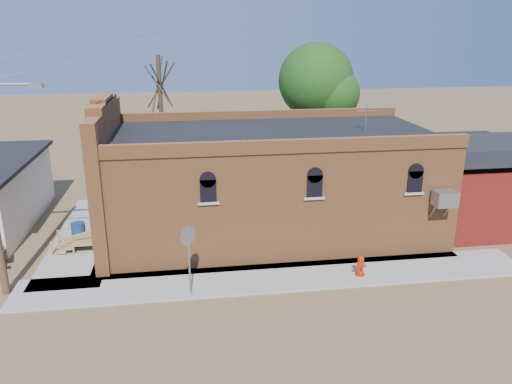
{
  "coord_description": "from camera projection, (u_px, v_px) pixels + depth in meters",
  "views": [
    {
      "loc": [
        -1.77,
        -15.43,
        8.82
      ],
      "look_at": [
        1.06,
        3.99,
        2.4
      ],
      "focal_mm": 35.0,
      "sensor_mm": 36.0,
      "label": 1
    }
  ],
  "objects": [
    {
      "name": "ground",
      "position": [
        242.0,
        293.0,
        17.5
      ],
      "size": [
        120.0,
        120.0,
        0.0
      ],
      "primitive_type": "plane",
      "color": "brown",
      "rests_on": "ground"
    },
    {
      "name": "sidewalk_south",
      "position": [
        280.0,
        277.0,
        18.54
      ],
      "size": [
        19.0,
        2.2,
        0.08
      ],
      "primitive_type": "cube",
      "color": "#9E9991",
      "rests_on": "ground"
    },
    {
      "name": "sidewalk_west",
      "position": [
        87.0,
        236.0,
        22.27
      ],
      "size": [
        2.6,
        10.0,
        0.08
      ],
      "primitive_type": "cube",
      "color": "#9E9991",
      "rests_on": "ground"
    },
    {
      "name": "brick_bar",
      "position": [
        264.0,
        182.0,
        22.17
      ],
      "size": [
        16.4,
        7.97,
        6.3
      ],
      "color": "#AC6534",
      "rests_on": "ground"
    },
    {
      "name": "red_shed",
      "position": [
        470.0,
        175.0,
        23.55
      ],
      "size": [
        5.4,
        6.4,
        4.3
      ],
      "color": "maroon",
      "rests_on": "ground"
    },
    {
      "name": "tree_bare_near",
      "position": [
        160.0,
        84.0,
        27.46
      ],
      "size": [
        2.8,
        2.8,
        7.65
      ],
      "color": "#423825",
      "rests_on": "ground"
    },
    {
      "name": "tree_leafy",
      "position": [
        316.0,
        81.0,
        29.18
      ],
      "size": [
        4.4,
        4.4,
        8.15
      ],
      "color": "#423825",
      "rests_on": "ground"
    },
    {
      "name": "fire_hydrant",
      "position": [
        360.0,
        266.0,
        18.5
      ],
      "size": [
        0.44,
        0.4,
        0.8
      ],
      "rotation": [
        0.0,
        0.0,
        0.0
      ],
      "color": "#B1200A",
      "rests_on": "sidewalk_south"
    },
    {
      "name": "stop_sign",
      "position": [
        188.0,
        242.0,
        16.61
      ],
      "size": [
        0.52,
        0.56,
        2.58
      ],
      "rotation": [
        0.0,
        0.0,
        0.39
      ],
      "color": "gray",
      "rests_on": "sidewalk_south"
    },
    {
      "name": "trash_barrel",
      "position": [
        79.0,
        233.0,
        21.34
      ],
      "size": [
        0.71,
        0.71,
        0.9
      ],
      "primitive_type": "cylinder",
      "rotation": [
        0.0,
        0.0,
        0.26
      ],
      "color": "navy",
      "rests_on": "sidewalk_west"
    }
  ]
}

